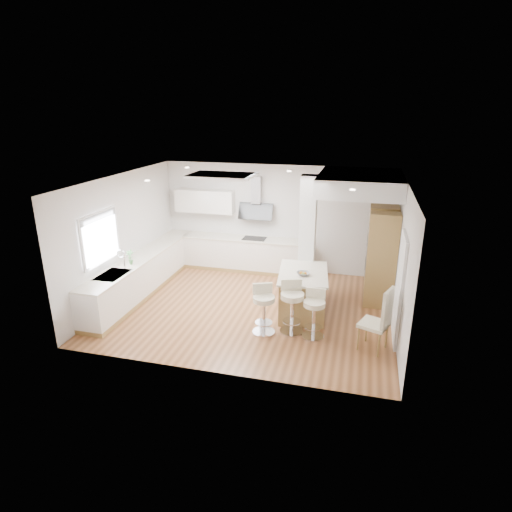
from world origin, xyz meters
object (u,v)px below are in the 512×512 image
(peninsula, at_px, (303,292))
(bar_stool_a, at_px, (264,307))
(bar_stool_c, at_px, (314,311))
(dining_chair, at_px, (380,318))
(bar_stool_b, at_px, (292,304))

(peninsula, distance_m, bar_stool_a, 1.21)
(peninsula, bearing_deg, bar_stool_c, -76.42)
(bar_stool_a, xyz_separation_m, dining_chair, (2.15, -0.14, 0.10))
(bar_stool_a, relative_size, bar_stool_c, 1.03)
(bar_stool_b, xyz_separation_m, dining_chair, (1.63, -0.31, 0.07))
(dining_chair, bearing_deg, bar_stool_a, -162.16)
(peninsula, relative_size, bar_stool_c, 1.69)
(bar_stool_a, height_order, bar_stool_c, bar_stool_a)
(bar_stool_a, distance_m, bar_stool_c, 0.96)
(bar_stool_b, height_order, dining_chair, dining_chair)
(bar_stool_a, relative_size, bar_stool_b, 0.94)
(bar_stool_b, xyz_separation_m, bar_stool_c, (0.44, -0.09, -0.05))
(bar_stool_a, distance_m, dining_chair, 2.16)
(peninsula, height_order, bar_stool_a, peninsula)
(bar_stool_a, xyz_separation_m, bar_stool_b, (0.52, 0.17, 0.04))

